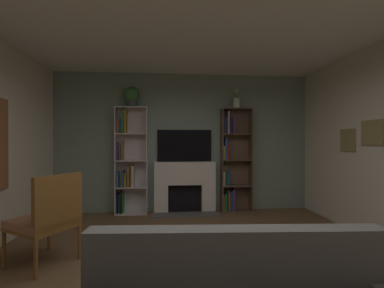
{
  "coord_description": "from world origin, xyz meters",
  "views": [
    {
      "loc": [
        -0.34,
        -2.61,
        1.42
      ],
      "look_at": [
        0.0,
        1.14,
        1.39
      ],
      "focal_mm": 24.89,
      "sensor_mm": 36.0,
      "label": 1
    }
  ],
  "objects_px": {
    "potted_plant": "(131,96)",
    "bookshelf_right": "(232,161)",
    "bookshelf_left": "(129,162)",
    "armchair": "(48,217)",
    "vase_with_flowers": "(236,102)",
    "tv": "(185,146)",
    "fireplace": "(185,186)",
    "coffee_table": "(217,265)"
  },
  "relations": [
    {
      "from": "bookshelf_left",
      "to": "bookshelf_right",
      "type": "height_order",
      "value": "same"
    },
    {
      "from": "armchair",
      "to": "coffee_table",
      "type": "xyz_separation_m",
      "value": [
        1.8,
        -0.98,
        -0.17
      ]
    },
    {
      "from": "bookshelf_left",
      "to": "coffee_table",
      "type": "xyz_separation_m",
      "value": [
        1.19,
        -3.14,
        -0.66
      ]
    },
    {
      "from": "armchair",
      "to": "bookshelf_left",
      "type": "bearing_deg",
      "value": 74.33
    },
    {
      "from": "fireplace",
      "to": "bookshelf_right",
      "type": "bearing_deg",
      "value": 1.03
    },
    {
      "from": "bookshelf_left",
      "to": "armchair",
      "type": "bearing_deg",
      "value": -105.67
    },
    {
      "from": "potted_plant",
      "to": "vase_with_flowers",
      "type": "relative_size",
      "value": 0.97
    },
    {
      "from": "tv",
      "to": "vase_with_flowers",
      "type": "distance_m",
      "value": 1.38
    },
    {
      "from": "armchair",
      "to": "coffee_table",
      "type": "bearing_deg",
      "value": -28.56
    },
    {
      "from": "bookshelf_right",
      "to": "vase_with_flowers",
      "type": "height_order",
      "value": "vase_with_flowers"
    },
    {
      "from": "potted_plant",
      "to": "vase_with_flowers",
      "type": "xyz_separation_m",
      "value": [
        2.1,
        -0.0,
        -0.09
      ]
    },
    {
      "from": "fireplace",
      "to": "bookshelf_left",
      "type": "distance_m",
      "value": 1.22
    },
    {
      "from": "bookshelf_right",
      "to": "vase_with_flowers",
      "type": "relative_size",
      "value": 5.23
    },
    {
      "from": "bookshelf_left",
      "to": "armchair",
      "type": "height_order",
      "value": "bookshelf_left"
    },
    {
      "from": "coffee_table",
      "to": "bookshelf_right",
      "type": "bearing_deg",
      "value": 74.02
    },
    {
      "from": "vase_with_flowers",
      "to": "coffee_table",
      "type": "height_order",
      "value": "vase_with_flowers"
    },
    {
      "from": "tv",
      "to": "potted_plant",
      "type": "xyz_separation_m",
      "value": [
        -1.05,
        -0.12,
        0.98
      ]
    },
    {
      "from": "tv",
      "to": "potted_plant",
      "type": "distance_m",
      "value": 1.44
    },
    {
      "from": "bookshelf_left",
      "to": "armchair",
      "type": "distance_m",
      "value": 2.3
    },
    {
      "from": "potted_plant",
      "to": "tv",
      "type": "bearing_deg",
      "value": 6.51
    },
    {
      "from": "fireplace",
      "to": "potted_plant",
      "type": "height_order",
      "value": "potted_plant"
    },
    {
      "from": "coffee_table",
      "to": "armchair",
      "type": "bearing_deg",
      "value": 151.44
    },
    {
      "from": "bookshelf_left",
      "to": "tv",
      "type": "bearing_deg",
      "value": 3.54
    },
    {
      "from": "bookshelf_left",
      "to": "coffee_table",
      "type": "bearing_deg",
      "value": -69.17
    },
    {
      "from": "potted_plant",
      "to": "bookshelf_right",
      "type": "bearing_deg",
      "value": 1.5
    },
    {
      "from": "potted_plant",
      "to": "coffee_table",
      "type": "relative_size",
      "value": 0.45
    },
    {
      "from": "bookshelf_right",
      "to": "vase_with_flowers",
      "type": "bearing_deg",
      "value": -35.68
    },
    {
      "from": "bookshelf_left",
      "to": "potted_plant",
      "type": "height_order",
      "value": "potted_plant"
    },
    {
      "from": "fireplace",
      "to": "bookshelf_right",
      "type": "distance_m",
      "value": 1.09
    },
    {
      "from": "bookshelf_right",
      "to": "vase_with_flowers",
      "type": "distance_m",
      "value": 1.21
    },
    {
      "from": "tv",
      "to": "fireplace",
      "type": "bearing_deg",
      "value": -90.0
    },
    {
      "from": "tv",
      "to": "armchair",
      "type": "bearing_deg",
      "value": -127.69
    },
    {
      "from": "vase_with_flowers",
      "to": "armchair",
      "type": "bearing_deg",
      "value": -142.75
    },
    {
      "from": "armchair",
      "to": "bookshelf_right",
      "type": "bearing_deg",
      "value": 38.69
    },
    {
      "from": "fireplace",
      "to": "bookshelf_left",
      "type": "xyz_separation_m",
      "value": [
        -1.12,
        0.02,
        0.49
      ]
    },
    {
      "from": "armchair",
      "to": "coffee_table",
      "type": "relative_size",
      "value": 1.21
    },
    {
      "from": "vase_with_flowers",
      "to": "armchair",
      "type": "relative_size",
      "value": 0.38
    },
    {
      "from": "bookshelf_left",
      "to": "potted_plant",
      "type": "bearing_deg",
      "value": -38.09
    },
    {
      "from": "fireplace",
      "to": "armchair",
      "type": "xyz_separation_m",
      "value": [
        -1.72,
        -2.15,
        0.01
      ]
    },
    {
      "from": "bookshelf_right",
      "to": "armchair",
      "type": "xyz_separation_m",
      "value": [
        -2.7,
        -2.16,
        -0.47
      ]
    },
    {
      "from": "vase_with_flowers",
      "to": "armchair",
      "type": "distance_m",
      "value": 3.87
    },
    {
      "from": "tv",
      "to": "potted_plant",
      "type": "height_order",
      "value": "potted_plant"
    }
  ]
}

